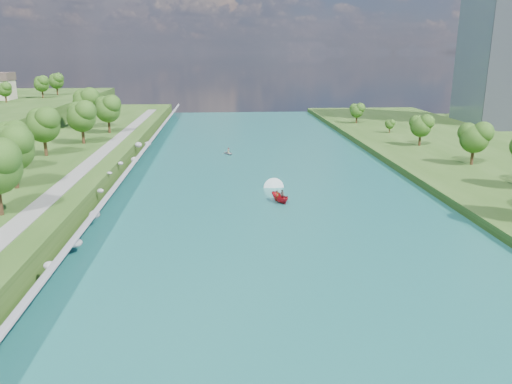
{
  "coord_description": "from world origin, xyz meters",
  "views": [
    {
      "loc": [
        -8.05,
        -63.23,
        23.37
      ],
      "look_at": [
        -2.76,
        11.1,
        2.5
      ],
      "focal_mm": 35.0,
      "sensor_mm": 36.0,
      "label": 1
    }
  ],
  "objects": [
    {
      "name": "trees_east",
      "position": [
        39.66,
        15.7,
        6.75
      ],
      "size": [
        15.62,
        134.57,
        11.98
      ],
      "color": "#1E4612",
      "rests_on": "berm_east"
    },
    {
      "name": "raft",
      "position": [
        -6.31,
        53.22,
        0.47
      ],
      "size": [
        3.28,
        3.79,
        1.56
      ],
      "rotation": [
        0.0,
        0.0,
        0.37
      ],
      "color": "gray",
      "rests_on": "river_water"
    },
    {
      "name": "river_water",
      "position": [
        0.0,
        20.0,
        0.05
      ],
      "size": [
        55.0,
        240.0,
        0.1
      ],
      "primitive_type": "cube",
      "color": "#165752",
      "rests_on": "ground"
    },
    {
      "name": "ground",
      "position": [
        0.0,
        0.0,
        0.0
      ],
      "size": [
        260.0,
        260.0,
        0.0
      ],
      "primitive_type": "plane",
      "color": "#2D5119",
      "rests_on": "ground"
    },
    {
      "name": "trees_ridge",
      "position": [
        -72.08,
        94.96,
        13.31
      ],
      "size": [
        20.24,
        52.13,
        9.16
      ],
      "color": "#1E4612",
      "rests_on": "ridge_west"
    },
    {
      "name": "office_tower",
      "position": [
        82.5,
        95.0,
        30.0
      ],
      "size": [
        22.0,
        22.0,
        60.0
      ],
      "primitive_type": "cube",
      "color": "gray",
      "rests_on": "ground"
    },
    {
      "name": "motorboat",
      "position": [
        1.22,
        14.88,
        0.78
      ],
      "size": [
        3.6,
        19.0,
        2.02
      ],
      "rotation": [
        0.0,
        0.0,
        3.58
      ],
      "color": "#AB0D18",
      "rests_on": "river_water"
    },
    {
      "name": "riprap_bank",
      "position": [
        -25.85,
        19.22,
        1.8
      ],
      "size": [
        4.09,
        236.0,
        4.15
      ],
      "color": "slate",
      "rests_on": "ground"
    },
    {
      "name": "riverside_path",
      "position": [
        -32.5,
        20.0,
        3.55
      ],
      "size": [
        3.0,
        200.0,
        0.1
      ],
      "primitive_type": "cube",
      "color": "gray",
      "rests_on": "berm_west"
    }
  ]
}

